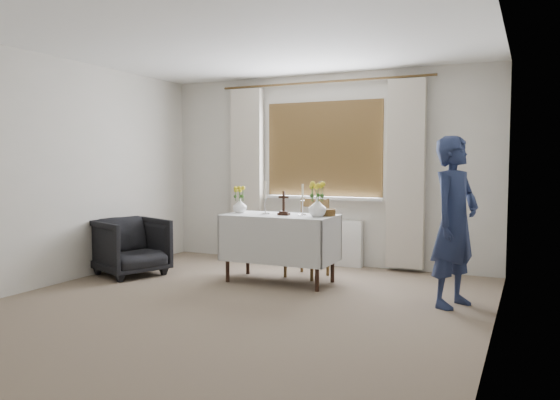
# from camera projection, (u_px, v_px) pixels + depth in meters

# --- Properties ---
(ground) EXTENTS (5.00, 5.00, 0.00)m
(ground) POSITION_uv_depth(u_px,v_px,m) (229.00, 309.00, 5.02)
(ground) COLOR #816D59
(ground) RESTS_ON ground
(altar_table) EXTENTS (1.24, 0.64, 0.76)m
(altar_table) POSITION_uv_depth(u_px,v_px,m) (280.00, 249.00, 6.12)
(altar_table) COLOR silver
(altar_table) RESTS_ON ground
(wooden_chair) EXTENTS (0.49, 0.49, 0.92)m
(wooden_chair) POSITION_uv_depth(u_px,v_px,m) (307.00, 238.00, 6.42)
(wooden_chair) COLOR brown
(wooden_chair) RESTS_ON ground
(armchair) EXTENTS (0.97, 0.96, 0.68)m
(armchair) POSITION_uv_depth(u_px,v_px,m) (131.00, 247.00, 6.51)
(armchair) COLOR black
(armchair) RESTS_ON ground
(person) EXTENTS (0.58, 0.68, 1.59)m
(person) POSITION_uv_depth(u_px,v_px,m) (455.00, 222.00, 5.07)
(person) COLOR #222650
(person) RESTS_ON ground
(radiator) EXTENTS (1.10, 0.10, 0.60)m
(radiator) POSITION_uv_depth(u_px,v_px,m) (322.00, 242.00, 7.19)
(radiator) COLOR silver
(radiator) RESTS_ON ground
(wooden_cross) EXTENTS (0.13, 0.10, 0.27)m
(wooden_cross) POSITION_uv_depth(u_px,v_px,m) (284.00, 203.00, 6.03)
(wooden_cross) COLOR black
(wooden_cross) RESTS_ON altar_table
(candlestick_left) EXTENTS (0.12, 0.12, 0.38)m
(candlestick_left) POSITION_uv_depth(u_px,v_px,m) (265.00, 198.00, 6.12)
(candlestick_left) COLOR white
(candlestick_left) RESTS_ON altar_table
(candlestick_right) EXTENTS (0.12, 0.12, 0.35)m
(candlestick_right) POSITION_uv_depth(u_px,v_px,m) (303.00, 200.00, 5.98)
(candlestick_right) COLOR white
(candlestick_right) RESTS_ON altar_table
(flower_vase_left) EXTENTS (0.21, 0.21, 0.17)m
(flower_vase_left) POSITION_uv_depth(u_px,v_px,m) (240.00, 206.00, 6.31)
(flower_vase_left) COLOR white
(flower_vase_left) RESTS_ON altar_table
(flower_vase_right) EXTENTS (0.24, 0.24, 0.20)m
(flower_vase_right) POSITION_uv_depth(u_px,v_px,m) (317.00, 208.00, 5.87)
(flower_vase_right) COLOR white
(flower_vase_right) RESTS_ON altar_table
(wicker_basket) EXTENTS (0.25, 0.25, 0.08)m
(wicker_basket) POSITION_uv_depth(u_px,v_px,m) (326.00, 212.00, 5.98)
(wicker_basket) COLOR brown
(wicker_basket) RESTS_ON altar_table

